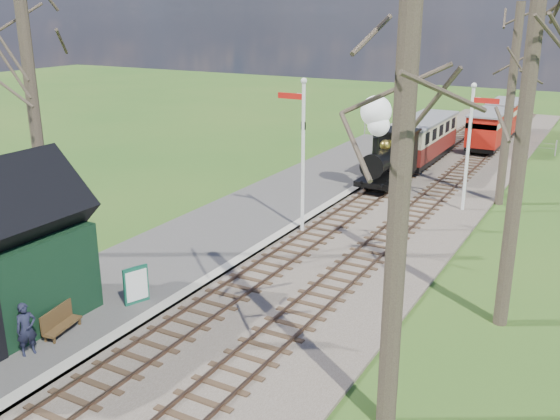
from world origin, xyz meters
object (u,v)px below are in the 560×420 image
(locomotive, at_px, (387,148))
(person, at_px, (26,329))
(coach, at_px, (422,138))
(sign_board, at_px, (136,285))
(red_carriage_a, at_px, (488,130))
(red_carriage_b, at_px, (505,117))
(semaphore_far, at_px, (471,138))
(bench, at_px, (59,321))
(semaphore_near, at_px, (302,145))

(locomotive, distance_m, person, 19.93)
(coach, xyz_separation_m, sign_board, (-2.00, -22.20, -0.79))
(red_carriage_a, xyz_separation_m, red_carriage_b, (0.00, 5.50, 0.00))
(semaphore_far, xyz_separation_m, bench, (-6.98, -16.84, -2.81))
(locomotive, relative_size, coach, 0.63)
(semaphore_far, distance_m, locomotive, 4.87)
(sign_board, height_order, person, person)
(sign_board, distance_m, person, 3.64)
(locomotive, bearing_deg, semaphore_near, -95.59)
(sign_board, bearing_deg, semaphore_far, 66.13)
(semaphore_near, relative_size, red_carriage_b, 1.29)
(sign_board, bearing_deg, coach, 84.86)
(coach, relative_size, red_carriage_b, 1.55)
(semaphore_near, distance_m, sign_board, 8.95)
(locomotive, xyz_separation_m, sign_board, (-1.98, -16.13, -1.37))
(locomotive, xyz_separation_m, coach, (0.01, 6.07, -0.58))
(semaphore_near, relative_size, bench, 4.65)
(locomotive, bearing_deg, bench, -97.95)
(locomotive, relative_size, sign_board, 4.02)
(semaphore_far, relative_size, person, 4.01)
(coach, xyz_separation_m, red_carriage_a, (2.60, 5.47, -0.15))
(semaphore_near, height_order, coach, semaphore_near)
(locomotive, height_order, coach, locomotive)
(semaphore_near, xyz_separation_m, red_carriage_b, (3.37, 24.77, -2.20))
(red_carriage_a, height_order, sign_board, red_carriage_a)
(red_carriage_b, xyz_separation_m, sign_board, (-4.60, -33.17, -0.64))
(bench, bearing_deg, semaphore_far, 67.48)
(coach, height_order, red_carriage_b, coach)
(bench, height_order, person, person)
(semaphore_near, relative_size, sign_board, 5.34)
(locomotive, bearing_deg, red_carriage_a, 77.24)
(coach, bearing_deg, semaphore_near, -93.19)
(person, bearing_deg, semaphore_near, 13.72)
(locomotive, xyz_separation_m, bench, (-2.59, -18.57, -1.60))
(semaphore_far, xyz_separation_m, red_carriage_b, (-1.77, 18.77, -1.93))
(semaphore_far, relative_size, red_carriage_a, 1.19)
(semaphore_far, height_order, red_carriage_a, semaphore_far)
(semaphore_far, bearing_deg, sign_board, -113.87)
(semaphore_near, relative_size, red_carriage_a, 1.29)
(red_carriage_a, bearing_deg, red_carriage_b, 90.00)
(semaphore_near, distance_m, bench, 11.41)
(semaphore_far, bearing_deg, coach, 119.27)
(semaphore_near, bearing_deg, semaphore_far, 49.40)
(locomotive, distance_m, coach, 6.09)
(semaphore_far, bearing_deg, red_carriage_b, 95.40)
(semaphore_near, xyz_separation_m, semaphore_far, (5.14, 6.00, -0.27))
(person, bearing_deg, sign_board, 14.70)
(sign_board, bearing_deg, bench, -104.06)
(semaphore_far, xyz_separation_m, person, (-6.81, -18.01, -2.44))
(coach, bearing_deg, bench, -96.04)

